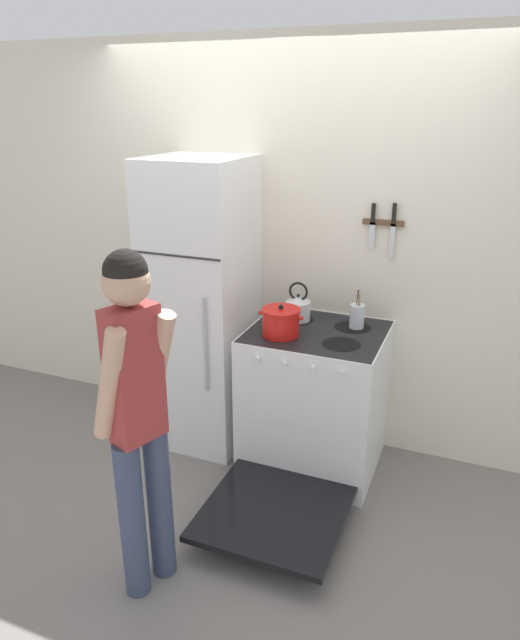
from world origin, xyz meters
TOP-DOWN VIEW (x-y plane):
  - ground_plane at (0.00, 0.00)m, footprint 14.00×14.00m
  - wall_back at (0.00, 0.03)m, footprint 10.00×0.06m
  - refrigerator at (-0.48, -0.30)m, footprint 0.59×0.63m
  - stove_range at (0.30, -0.38)m, footprint 0.80×1.41m
  - dutch_oven_pot at (0.12, -0.48)m, footprint 0.27×0.22m
  - tea_kettle at (0.13, -0.21)m, footprint 0.19×0.15m
  - utensil_jar at (0.50, -0.20)m, footprint 0.09×0.09m
  - person at (-0.13, -1.58)m, footprint 0.33×0.39m
  - wall_knife_strip at (0.58, -0.02)m, footprint 0.24×0.03m

SIDE VIEW (x-z plane):
  - ground_plane at x=0.00m, z-range 0.00..0.00m
  - stove_range at x=0.30m, z-range 0.00..0.89m
  - refrigerator at x=-0.48m, z-range 0.00..1.86m
  - person at x=-0.13m, z-range 0.11..1.75m
  - utensil_jar at x=0.50m, z-range 0.85..1.09m
  - tea_kettle at x=0.13m, z-range 0.85..1.10m
  - dutch_oven_pot at x=0.12m, z-range 0.88..1.07m
  - wall_back at x=0.00m, z-range 0.00..2.55m
  - wall_knife_strip at x=0.58m, z-range 1.34..1.66m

